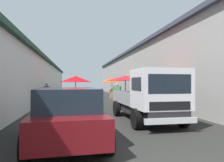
{
  "coord_description": "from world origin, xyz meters",
  "views": [
    {
      "loc": [
        -2.49,
        1.52,
        1.59
      ],
      "look_at": [
        10.0,
        -0.62,
        1.7
      ],
      "focal_mm": 34.92,
      "sensor_mm": 36.0,
      "label": 1
    }
  ],
  "objects_px": {
    "fruit_stall_near_left": "(76,82)",
    "delivery_truck": "(153,97)",
    "fruit_stall_far_left": "(155,82)",
    "fruit_stall_far_right": "(112,82)",
    "vendor_in_shade": "(47,93)",
    "hatchback_car": "(67,115)",
    "vendor_by_crates": "(117,92)",
    "fruit_stall_near_right": "(125,83)"
  },
  "relations": [
    {
      "from": "fruit_stall_far_right",
      "to": "hatchback_car",
      "type": "distance_m",
      "value": 16.91
    },
    {
      "from": "delivery_truck",
      "to": "fruit_stall_far_right",
      "type": "bearing_deg",
      "value": -3.58
    },
    {
      "from": "fruit_stall_far_left",
      "to": "delivery_truck",
      "type": "relative_size",
      "value": 0.48
    },
    {
      "from": "vendor_by_crates",
      "to": "vendor_in_shade",
      "type": "height_order",
      "value": "vendor_by_crates"
    },
    {
      "from": "fruit_stall_near_left",
      "to": "fruit_stall_far_right",
      "type": "xyz_separation_m",
      "value": [
        5.67,
        -3.76,
        0.01
      ]
    },
    {
      "from": "vendor_by_crates",
      "to": "hatchback_car",
      "type": "bearing_deg",
      "value": 161.14
    },
    {
      "from": "fruit_stall_near_right",
      "to": "hatchback_car",
      "type": "distance_m",
      "value": 7.79
    },
    {
      "from": "fruit_stall_near_left",
      "to": "vendor_in_shade",
      "type": "xyz_separation_m",
      "value": [
        -1.77,
        1.93,
        -0.75
      ]
    },
    {
      "from": "fruit_stall_far_left",
      "to": "fruit_stall_near_left",
      "type": "xyz_separation_m",
      "value": [
        5.78,
        4.07,
        0.02
      ]
    },
    {
      "from": "fruit_stall_far_right",
      "to": "vendor_in_shade",
      "type": "relative_size",
      "value": 1.4
    },
    {
      "from": "fruit_stall_near_left",
      "to": "delivery_truck",
      "type": "height_order",
      "value": "fruit_stall_near_left"
    },
    {
      "from": "fruit_stall_near_right",
      "to": "delivery_truck",
      "type": "height_order",
      "value": "fruit_stall_near_right"
    },
    {
      "from": "vendor_by_crates",
      "to": "vendor_in_shade",
      "type": "xyz_separation_m",
      "value": [
        -0.47,
        4.86,
        -0.0
      ]
    },
    {
      "from": "vendor_by_crates",
      "to": "fruit_stall_near_left",
      "type": "bearing_deg",
      "value": 66.06
    },
    {
      "from": "hatchback_car",
      "to": "vendor_in_shade",
      "type": "height_order",
      "value": "vendor_in_shade"
    },
    {
      "from": "hatchback_car",
      "to": "vendor_by_crates",
      "type": "height_order",
      "value": "vendor_by_crates"
    },
    {
      "from": "vendor_in_shade",
      "to": "delivery_truck",
      "type": "bearing_deg",
      "value": -145.73
    },
    {
      "from": "fruit_stall_far_left",
      "to": "vendor_in_shade",
      "type": "bearing_deg",
      "value": 56.24
    },
    {
      "from": "fruit_stall_near_left",
      "to": "fruit_stall_far_left",
      "type": "bearing_deg",
      "value": -144.85
    },
    {
      "from": "hatchback_car",
      "to": "vendor_in_shade",
      "type": "bearing_deg",
      "value": 10.35
    },
    {
      "from": "hatchback_car",
      "to": "vendor_by_crates",
      "type": "bearing_deg",
      "value": -18.86
    },
    {
      "from": "fruit_stall_near_left",
      "to": "hatchback_car",
      "type": "bearing_deg",
      "value": 178.45
    },
    {
      "from": "fruit_stall_far_right",
      "to": "vendor_by_crates",
      "type": "relative_size",
      "value": 1.4
    },
    {
      "from": "fruit_stall_far_right",
      "to": "delivery_truck",
      "type": "bearing_deg",
      "value": 176.42
    },
    {
      "from": "fruit_stall_near_left",
      "to": "vendor_in_shade",
      "type": "bearing_deg",
      "value": 132.62
    },
    {
      "from": "fruit_stall_far_right",
      "to": "vendor_in_shade",
      "type": "height_order",
      "value": "fruit_stall_far_right"
    },
    {
      "from": "fruit_stall_far_left",
      "to": "vendor_by_crates",
      "type": "xyz_separation_m",
      "value": [
        4.48,
        1.14,
        -0.73
      ]
    },
    {
      "from": "fruit_stall_near_right",
      "to": "fruit_stall_far_left",
      "type": "relative_size",
      "value": 0.97
    },
    {
      "from": "fruit_stall_near_right",
      "to": "delivery_truck",
      "type": "xyz_separation_m",
      "value": [
        -5.09,
        0.11,
        -0.54
      ]
    },
    {
      "from": "hatchback_car",
      "to": "vendor_by_crates",
      "type": "relative_size",
      "value": 2.54
    },
    {
      "from": "fruit_stall_far_left",
      "to": "fruit_stall_far_right",
      "type": "bearing_deg",
      "value": 1.56
    },
    {
      "from": "fruit_stall_far_right",
      "to": "vendor_by_crates",
      "type": "xyz_separation_m",
      "value": [
        -6.97,
        0.83,
        -0.77
      ]
    },
    {
      "from": "vendor_in_shade",
      "to": "fruit_stall_near_right",
      "type": "bearing_deg",
      "value": -111.46
    },
    {
      "from": "fruit_stall_near_right",
      "to": "vendor_in_shade",
      "type": "height_order",
      "value": "fruit_stall_near_right"
    },
    {
      "from": "fruit_stall_far_right",
      "to": "vendor_by_crates",
      "type": "distance_m",
      "value": 7.06
    },
    {
      "from": "hatchback_car",
      "to": "fruit_stall_near_right",
      "type": "bearing_deg",
      "value": -24.83
    },
    {
      "from": "vendor_by_crates",
      "to": "vendor_in_shade",
      "type": "distance_m",
      "value": 4.88
    },
    {
      "from": "hatchback_car",
      "to": "vendor_in_shade",
      "type": "xyz_separation_m",
      "value": [
        8.95,
        1.64,
        0.17
      ]
    },
    {
      "from": "fruit_stall_far_left",
      "to": "hatchback_car",
      "type": "height_order",
      "value": "fruit_stall_far_left"
    },
    {
      "from": "fruit_stall_far_left",
      "to": "fruit_stall_far_right",
      "type": "xyz_separation_m",
      "value": [
        11.44,
        0.31,
        0.03
      ]
    },
    {
      "from": "fruit_stall_near_left",
      "to": "delivery_truck",
      "type": "bearing_deg",
      "value": -162.01
    },
    {
      "from": "fruit_stall_near_left",
      "to": "fruit_stall_far_right",
      "type": "distance_m",
      "value": 6.8
    }
  ]
}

